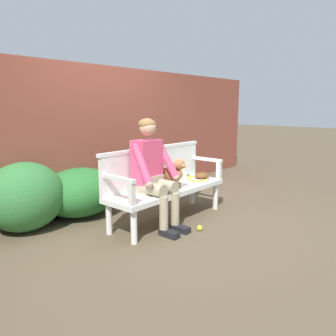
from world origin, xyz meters
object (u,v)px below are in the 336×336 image
at_px(garden_bench, 168,192).
at_px(dog_on_bench, 174,173).
at_px(person_seated, 152,170).
at_px(baseball_glove, 202,176).
at_px(tennis_ball, 200,228).
at_px(tennis_racket, 196,178).

bearing_deg(garden_bench, dog_on_bench, -62.73).
xyz_separation_m(garden_bench, person_seated, (-0.30, -0.02, 0.33)).
xyz_separation_m(dog_on_bench, baseball_glove, (0.66, 0.04, -0.14)).
distance_m(person_seated, dog_on_bench, 0.35).
bearing_deg(garden_bench, baseball_glove, -2.61).
distance_m(garden_bench, person_seated, 0.45).
bearing_deg(person_seated, dog_on_bench, -8.80).
relative_size(person_seated, tennis_ball, 19.70).
xyz_separation_m(garden_bench, dog_on_bench, (0.04, -0.07, 0.24)).
distance_m(tennis_racket, baseball_glove, 0.09).
xyz_separation_m(dog_on_bench, tennis_ball, (-0.07, -0.45, -0.59)).
bearing_deg(tennis_racket, dog_on_bench, -172.15).
bearing_deg(baseball_glove, garden_bench, -160.50).
height_order(garden_bench, tennis_ball, garden_bench).
xyz_separation_m(garden_bench, baseball_glove, (0.70, -0.03, 0.10)).
distance_m(person_seated, tennis_racket, 0.97).
bearing_deg(baseball_glove, person_seated, -158.82).
xyz_separation_m(person_seated, baseball_glove, (1.00, -0.02, -0.23)).
height_order(person_seated, tennis_racket, person_seated).
height_order(garden_bench, person_seated, person_seated).
relative_size(garden_bench, tennis_racket, 2.99).
distance_m(garden_bench, tennis_ball, 0.62).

